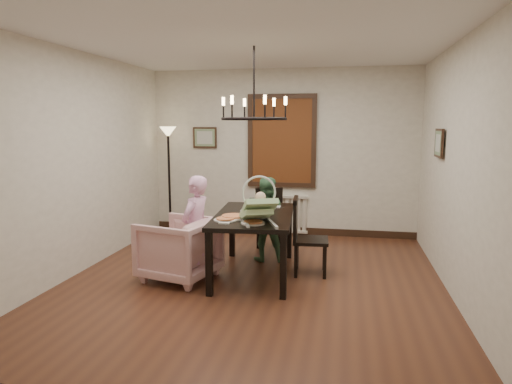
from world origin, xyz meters
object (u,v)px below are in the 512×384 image
(chair_right, at_px, (311,236))
(armchair, at_px, (179,249))
(elderly_woman, at_px, (196,237))
(floor_lamp, at_px, (169,182))
(seated_man, at_px, (265,226))
(dining_table, at_px, (254,221))
(baby_bouncer, at_px, (258,207))
(drinking_glass, at_px, (257,208))
(chair_far, at_px, (271,220))

(chair_right, bearing_deg, armchair, 103.84)
(chair_right, bearing_deg, elderly_woman, 106.52)
(elderly_woman, xyz_separation_m, floor_lamp, (-1.21, 2.21, 0.37))
(chair_right, height_order, floor_lamp, floor_lamp)
(armchair, height_order, seated_man, seated_man)
(dining_table, bearing_deg, baby_bouncer, -78.70)
(dining_table, height_order, floor_lamp, floor_lamp)
(baby_bouncer, height_order, drinking_glass, baby_bouncer)
(chair_right, height_order, elderly_woman, elderly_woman)
(chair_right, distance_m, seated_man, 0.81)
(armchair, xyz_separation_m, elderly_woman, (0.22, -0.00, 0.15))
(baby_bouncer, relative_size, drinking_glass, 3.97)
(armchair, xyz_separation_m, drinking_glass, (0.90, 0.36, 0.47))
(drinking_glass, bearing_deg, floor_lamp, 135.63)
(chair_far, relative_size, chair_right, 0.95)
(armchair, xyz_separation_m, baby_bouncer, (1.03, -0.21, 0.59))
(baby_bouncer, bearing_deg, floor_lamp, 108.03)
(dining_table, bearing_deg, armchair, -164.13)
(seated_man, distance_m, drinking_glass, 0.70)
(elderly_woman, bearing_deg, armchair, -75.58)
(armchair, height_order, elderly_woman, elderly_woman)
(chair_far, bearing_deg, chair_right, -72.84)
(armchair, bearing_deg, seated_man, 150.84)
(chair_right, relative_size, baby_bouncer, 1.74)
(elderly_woman, xyz_separation_m, seated_man, (0.68, 0.96, -0.05))
(dining_table, distance_m, floor_lamp, 2.66)
(dining_table, distance_m, chair_right, 0.74)
(dining_table, xyz_separation_m, elderly_woman, (-0.65, -0.33, -0.16))
(baby_bouncer, distance_m, drinking_glass, 0.59)
(chair_right, bearing_deg, seated_man, 51.10)
(chair_far, height_order, chair_right, chair_right)
(chair_far, height_order, seated_man, seated_man)
(dining_table, bearing_deg, chair_right, 8.78)
(chair_far, bearing_deg, baby_bouncer, -104.25)
(seated_man, bearing_deg, dining_table, 77.54)
(dining_table, bearing_deg, chair_far, 83.45)
(drinking_glass, relative_size, floor_lamp, 0.08)
(armchair, distance_m, elderly_woman, 0.27)
(chair_far, relative_size, seated_man, 0.97)
(armchair, bearing_deg, floor_lamp, -141.83)
(floor_lamp, bearing_deg, drinking_glass, -44.37)
(chair_far, bearing_deg, seated_man, -108.89)
(dining_table, xyz_separation_m, chair_far, (0.04, 1.09, -0.23))
(armchair, bearing_deg, elderly_woman, 103.67)
(chair_right, relative_size, floor_lamp, 0.55)
(armchair, height_order, baby_bouncer, baby_bouncer)
(chair_far, xyz_separation_m, baby_bouncer, (0.12, -1.62, 0.50))
(chair_right, relative_size, seated_man, 1.01)
(dining_table, relative_size, elderly_woman, 1.63)
(elderly_woman, bearing_deg, chair_far, 168.90)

